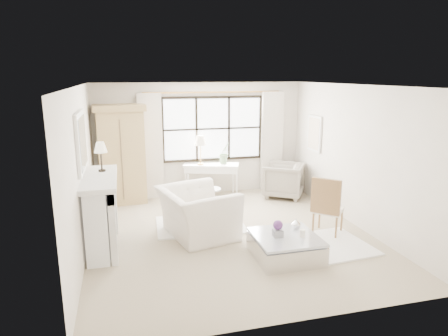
% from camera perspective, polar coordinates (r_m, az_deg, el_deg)
% --- Properties ---
extents(floor, '(5.50, 5.50, 0.00)m').
position_cam_1_polar(floor, '(7.45, 0.93, -9.52)').
color(floor, tan).
rests_on(floor, ground).
extents(ceiling, '(5.50, 5.50, 0.00)m').
position_cam_1_polar(ceiling, '(6.87, 1.01, 11.71)').
color(ceiling, silver).
rests_on(ceiling, ground).
extents(wall_back, '(5.00, 0.00, 5.00)m').
position_cam_1_polar(wall_back, '(9.67, -3.37, 4.12)').
color(wall_back, beige).
rests_on(wall_back, ground).
extents(wall_front, '(5.00, 0.00, 5.00)m').
position_cam_1_polar(wall_front, '(4.55, 10.26, -6.71)').
color(wall_front, beige).
rests_on(wall_front, ground).
extents(wall_left, '(0.00, 5.50, 5.50)m').
position_cam_1_polar(wall_left, '(6.83, -19.69, -0.52)').
color(wall_left, silver).
rests_on(wall_left, ground).
extents(wall_right, '(0.00, 5.50, 5.50)m').
position_cam_1_polar(wall_right, '(8.06, 18.38, 1.60)').
color(wall_right, beige).
rests_on(wall_right, ground).
extents(window_pane, '(2.40, 0.02, 1.50)m').
position_cam_1_polar(window_pane, '(9.68, -1.61, 5.64)').
color(window_pane, white).
rests_on(window_pane, wall_back).
extents(window_frame, '(2.50, 0.04, 1.50)m').
position_cam_1_polar(window_frame, '(9.67, -1.60, 5.63)').
color(window_frame, black).
rests_on(window_frame, wall_back).
extents(curtain_rod, '(3.30, 0.04, 0.04)m').
position_cam_1_polar(curtain_rod, '(9.54, -1.57, 10.77)').
color(curtain_rod, '#AB793B').
rests_on(curtain_rod, wall_back).
extents(curtain_left, '(0.55, 0.10, 2.47)m').
position_cam_1_polar(curtain_left, '(9.44, -10.41, 2.98)').
color(curtain_left, beige).
rests_on(curtain_left, ground).
extents(curtain_right, '(0.55, 0.10, 2.47)m').
position_cam_1_polar(curtain_right, '(10.09, 6.85, 3.77)').
color(curtain_right, beige).
rests_on(curtain_right, ground).
extents(fireplace, '(0.58, 1.66, 1.26)m').
position_cam_1_polar(fireplace, '(7.01, -17.40, -6.00)').
color(fireplace, silver).
rests_on(fireplace, ground).
extents(mirror_frame, '(0.05, 1.15, 0.95)m').
position_cam_1_polar(mirror_frame, '(6.73, -19.76, 3.54)').
color(mirror_frame, white).
rests_on(mirror_frame, wall_left).
extents(mirror_glass, '(0.02, 1.00, 0.80)m').
position_cam_1_polar(mirror_glass, '(6.73, -19.51, 3.56)').
color(mirror_glass, silver).
rests_on(mirror_glass, wall_left).
extents(art_frame, '(0.04, 0.62, 0.82)m').
position_cam_1_polar(art_frame, '(9.46, 12.79, 4.83)').
color(art_frame, silver).
rests_on(art_frame, wall_right).
extents(art_canvas, '(0.01, 0.52, 0.72)m').
position_cam_1_polar(art_canvas, '(9.45, 12.68, 4.83)').
color(art_canvas, beige).
rests_on(art_canvas, wall_right).
extents(mantel_lamp, '(0.22, 0.22, 0.51)m').
position_cam_1_polar(mantel_lamp, '(7.08, -17.23, 2.65)').
color(mantel_lamp, black).
rests_on(mantel_lamp, fireplace).
extents(armoire, '(1.17, 0.78, 2.24)m').
position_cam_1_polar(armoire, '(9.27, -14.45, 1.99)').
color(armoire, tan).
rests_on(armoire, floor).
extents(console_table, '(1.38, 0.84, 0.80)m').
position_cam_1_polar(console_table, '(9.59, -1.84, -1.75)').
color(console_table, white).
rests_on(console_table, floor).
extents(console_lamp, '(0.28, 0.28, 0.69)m').
position_cam_1_polar(console_lamp, '(9.33, -3.41, 3.82)').
color(console_lamp, '#BD8941').
rests_on(console_lamp, console_table).
extents(orchid_plant, '(0.36, 0.34, 0.51)m').
position_cam_1_polar(orchid_plant, '(9.51, 0.04, 2.17)').
color(orchid_plant, '#59764F').
rests_on(orchid_plant, console_table).
extents(side_table, '(0.40, 0.40, 0.51)m').
position_cam_1_polar(side_table, '(8.59, -1.78, -4.05)').
color(side_table, silver).
rests_on(side_table, floor).
extents(rug_left, '(1.74, 1.28, 0.03)m').
position_cam_1_polar(rug_left, '(7.89, -3.41, -8.09)').
color(rug_left, white).
rests_on(rug_left, floor).
extents(rug_right, '(1.77, 1.39, 0.03)m').
position_cam_1_polar(rug_right, '(7.13, 13.49, -10.87)').
color(rug_right, white).
rests_on(rug_right, floor).
extents(club_armchair, '(1.47, 1.60, 0.88)m').
position_cam_1_polar(club_armchair, '(7.28, -3.84, -6.39)').
color(club_armchair, white).
rests_on(club_armchair, floor).
extents(wingback_chair, '(1.23, 1.22, 0.82)m').
position_cam_1_polar(wingback_chair, '(9.67, 8.49, -1.72)').
color(wingback_chair, gray).
rests_on(wingback_chair, floor).
extents(french_chair, '(0.68, 0.68, 1.08)m').
position_cam_1_polar(french_chair, '(7.62, 14.55, -6.93)').
color(french_chair, olive).
rests_on(french_chair, floor).
extents(coffee_table, '(1.00, 1.00, 0.38)m').
position_cam_1_polar(coffee_table, '(6.59, 8.78, -11.11)').
color(coffee_table, silver).
rests_on(coffee_table, floor).
extents(planter_box, '(0.17, 0.17, 0.11)m').
position_cam_1_polar(planter_box, '(6.45, 7.68, -9.19)').
color(planter_box, gray).
rests_on(planter_box, coffee_table).
extents(planter_flowers, '(0.16, 0.16, 0.16)m').
position_cam_1_polar(planter_flowers, '(6.40, 7.71, -8.07)').
color(planter_flowers, '#542968').
rests_on(planter_flowers, planter_box).
extents(pillar_candle, '(0.09, 0.09, 0.12)m').
position_cam_1_polar(pillar_candle, '(6.49, 11.14, -9.15)').
color(pillar_candle, white).
rests_on(pillar_candle, coffee_table).
extents(coffee_vase, '(0.19, 0.19, 0.16)m').
position_cam_1_polar(coffee_vase, '(6.81, 10.23, -7.81)').
color(coffee_vase, white).
rests_on(coffee_vase, coffee_table).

